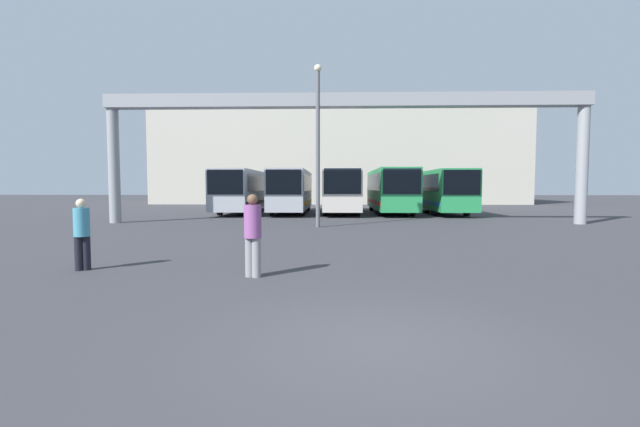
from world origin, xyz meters
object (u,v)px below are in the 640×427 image
bus_slot_0 (245,189)px  pedestrian_near_center (253,233)px  lamp_post (318,139)px  bus_slot_4 (439,189)px  pedestrian_mid_left (82,232)px  bus_slot_1 (292,189)px  bus_slot_3 (390,188)px  bus_slot_2 (341,188)px

bus_slot_0 → pedestrian_near_center: bearing=-78.0°
lamp_post → bus_slot_0: bearing=116.7°
bus_slot_4 → bus_slot_0: bearing=177.8°
bus_slot_4 → pedestrian_mid_left: bus_slot_4 is taller
lamp_post → pedestrian_mid_left: bearing=-115.0°
bus_slot_0 → lamp_post: bearing=-63.3°
bus_slot_0 → pedestrian_near_center: bus_slot_0 is taller
bus_slot_1 → pedestrian_mid_left: bus_slot_1 is taller
bus_slot_0 → bus_slot_1: 3.76m
bus_slot_0 → pedestrian_mid_left: bus_slot_0 is taller
bus_slot_1 → lamp_post: 11.71m
pedestrian_mid_left → bus_slot_0: bearing=-114.3°
bus_slot_0 → bus_slot_4: size_ratio=1.10×
bus_slot_0 → bus_slot_3: 11.06m
bus_slot_0 → bus_slot_3: (11.03, -0.74, 0.03)m
bus_slot_1 → bus_slot_0: bearing=167.7°
bus_slot_1 → pedestrian_near_center: bus_slot_1 is taller
bus_slot_1 → bus_slot_2: 3.68m
bus_slot_4 → lamp_post: 14.58m
bus_slot_1 → bus_slot_2: bus_slot_2 is taller
bus_slot_1 → pedestrian_near_center: bearing=-86.6°
bus_slot_2 → pedestrian_near_center: size_ratio=5.86×
bus_slot_4 → bus_slot_3: bearing=-177.1°
bus_slot_0 → bus_slot_4: bus_slot_0 is taller
bus_slot_0 → pedestrian_mid_left: size_ratio=7.29×
pedestrian_mid_left → pedestrian_near_center: (4.13, -0.62, 0.06)m
pedestrian_mid_left → bus_slot_2: bearing=-132.8°
bus_slot_4 → lamp_post: (-8.68, -11.45, 2.46)m
bus_slot_2 → pedestrian_near_center: bearing=-95.8°
bus_slot_1 → bus_slot_4: bus_slot_1 is taller
pedestrian_mid_left → lamp_post: bearing=-141.6°
bus_slot_2 → bus_slot_3: (3.68, 0.12, -0.01)m
bus_slot_1 → bus_slot_4: bearing=1.3°
bus_slot_4 → pedestrian_near_center: 25.01m
bus_slot_3 → pedestrian_near_center: 23.66m
bus_slot_4 → pedestrian_near_center: size_ratio=6.19×
pedestrian_mid_left → lamp_post: 12.57m
bus_slot_3 → bus_slot_4: (3.68, 0.18, -0.05)m
bus_slot_0 → bus_slot_1: bearing=-12.3°
bus_slot_1 → lamp_post: bearing=-78.1°
bus_slot_2 → pedestrian_mid_left: size_ratio=6.28×
bus_slot_1 → bus_slot_2: size_ratio=1.01×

